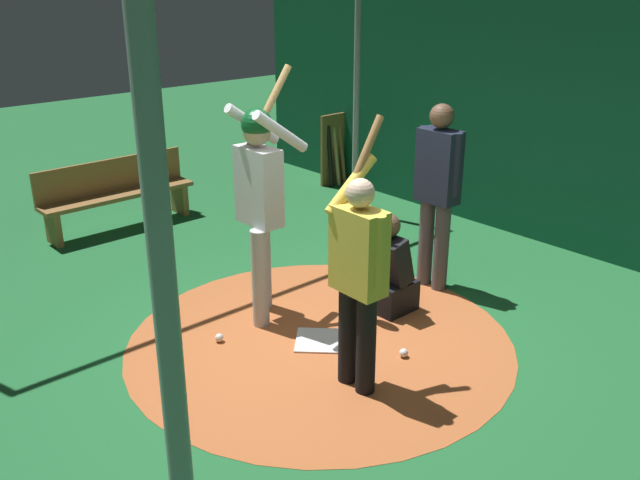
% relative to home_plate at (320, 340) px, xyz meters
% --- Properties ---
extents(ground_plane, '(26.07, 26.07, 0.00)m').
position_rel_home_plate_xyz_m(ground_plane, '(0.00, 0.00, -0.01)').
color(ground_plane, '#216633').
extents(dirt_circle, '(3.34, 3.34, 0.01)m').
position_rel_home_plate_xyz_m(dirt_circle, '(0.00, 0.00, -0.01)').
color(dirt_circle, '#B76033').
rests_on(dirt_circle, ground).
extents(home_plate, '(0.59, 0.59, 0.01)m').
position_rel_home_plate_xyz_m(home_plate, '(0.00, 0.00, 0.00)').
color(home_plate, white).
rests_on(home_plate, dirt_circle).
extents(batter, '(0.68, 0.49, 2.25)m').
position_rel_home_plate_xyz_m(batter, '(0.06, -0.72, 1.19)').
color(batter, '#B3B3B7').
rests_on(batter, ground).
extents(catcher, '(0.58, 0.40, 0.97)m').
position_rel_home_plate_xyz_m(catcher, '(-0.87, -0.02, 0.37)').
color(catcher, black).
rests_on(catcher, ground).
extents(umpire, '(0.23, 0.49, 1.86)m').
position_rel_home_plate_xyz_m(umpire, '(-1.61, -0.10, 1.04)').
color(umpire, '#4C4C51').
rests_on(umpire, ground).
extents(visitor, '(0.55, 0.50, 2.04)m').
position_rel_home_plate_xyz_m(visitor, '(0.23, 0.69, 0.96)').
color(visitor, black).
rests_on(visitor, ground).
extents(back_wall, '(0.23, 10.07, 3.54)m').
position_rel_home_plate_xyz_m(back_wall, '(-3.63, 0.00, 1.77)').
color(back_wall, '#0F472D').
rests_on(back_wall, ground).
extents(cage_frame, '(5.37, 4.63, 3.34)m').
position_rel_home_plate_xyz_m(cage_frame, '(0.00, 0.00, 2.27)').
color(cage_frame, gray).
rests_on(cage_frame, ground).
extents(bat_rack, '(0.58, 0.19, 1.05)m').
position_rel_home_plate_xyz_m(bat_rack, '(-3.38, -3.41, 0.48)').
color(bat_rack, olive).
rests_on(bat_rack, ground).
extents(bench, '(1.93, 0.36, 0.85)m').
position_rel_home_plate_xyz_m(bench, '(-0.04, -3.83, 0.44)').
color(bench, olive).
rests_on(bench, ground).
extents(baseball_0, '(0.07, 0.07, 0.07)m').
position_rel_home_plate_xyz_m(baseball_0, '(0.66, -0.57, 0.03)').
color(baseball_0, white).
rests_on(baseball_0, dirt_circle).
extents(baseball_1, '(0.07, 0.07, 0.07)m').
position_rel_home_plate_xyz_m(baseball_1, '(-0.34, 0.66, 0.03)').
color(baseball_1, white).
rests_on(baseball_1, dirt_circle).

